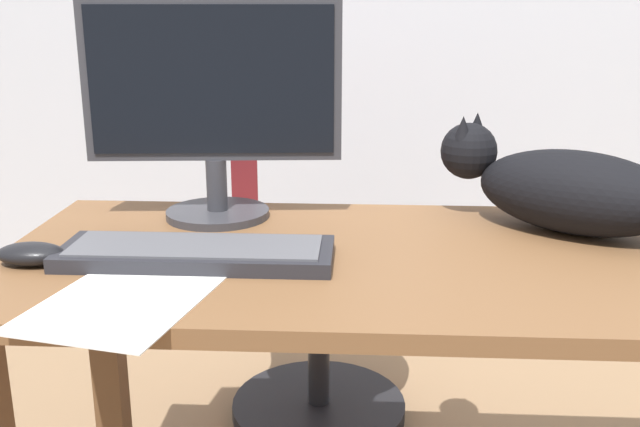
{
  "coord_description": "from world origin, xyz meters",
  "views": [
    {
      "loc": [
        -0.13,
        -1.14,
        1.1
      ],
      "look_at": [
        -0.2,
        0.03,
        0.77
      ],
      "focal_mm": 40.43,
      "sensor_mm": 36.0,
      "label": 1
    }
  ],
  "objects": [
    {
      "name": "desk",
      "position": [
        0.0,
        0.0,
        0.6
      ],
      "size": [
        1.46,
        0.62,
        0.71
      ],
      "color": "brown",
      "rests_on": "ground_plane"
    },
    {
      "name": "office_chair",
      "position": [
        -0.28,
        0.64,
        0.4
      ],
      "size": [
        0.48,
        0.48,
        0.93
      ],
      "color": "black",
      "rests_on": "ground_plane"
    },
    {
      "name": "monitor",
      "position": [
        -0.41,
        0.2,
        0.94
      ],
      "size": [
        0.48,
        0.2,
        0.41
      ],
      "color": "#333338",
      "rests_on": "desk"
    },
    {
      "name": "keyboard",
      "position": [
        -0.39,
        -0.05,
        0.72
      ],
      "size": [
        0.44,
        0.15,
        0.03
      ],
      "color": "#232328",
      "rests_on": "desk"
    },
    {
      "name": "cat",
      "position": [
        0.24,
        0.15,
        0.79
      ],
      "size": [
        0.51,
        0.38,
        0.2
      ],
      "color": "black",
      "rests_on": "desk"
    },
    {
      "name": "computer_mouse",
      "position": [
        -0.65,
        -0.09,
        0.73
      ],
      "size": [
        0.11,
        0.06,
        0.04
      ],
      "primitive_type": "ellipsoid",
      "color": "black",
      "rests_on": "desk"
    },
    {
      "name": "paper_sheet",
      "position": [
        -0.46,
        -0.22,
        0.71
      ],
      "size": [
        0.27,
        0.33,
        0.0
      ],
      "primitive_type": "cube",
      "rotation": [
        0.0,
        0.0,
        -0.22
      ],
      "color": "white",
      "rests_on": "desk"
    }
  ]
}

